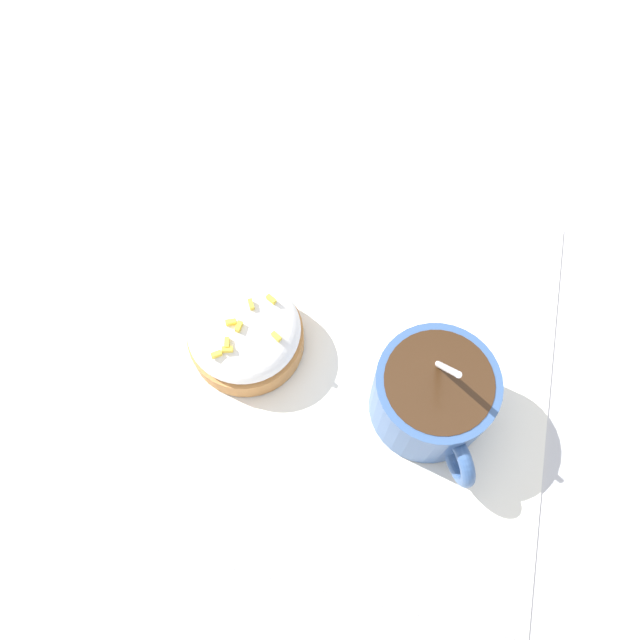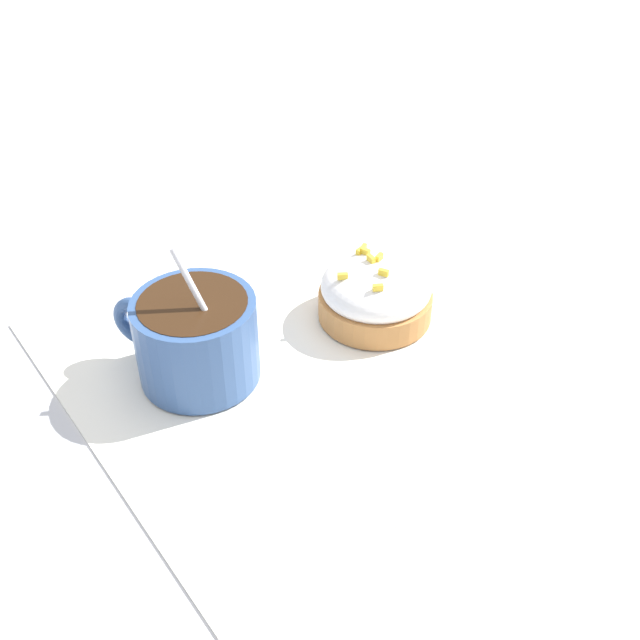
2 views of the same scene
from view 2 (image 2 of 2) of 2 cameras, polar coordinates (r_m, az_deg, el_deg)
name	(u,v)px [view 2 (image 2 of 2)]	position (r m, az deg, el deg)	size (l,w,h in m)	color
ground_plane	(299,354)	(0.51, -1.63, -2.58)	(3.00, 3.00, 0.00)	#B2B2B7
paper_napkin	(299,352)	(0.51, -1.63, -2.45)	(0.32, 0.32, 0.00)	white
coffee_cup	(195,336)	(0.48, -9.53, -1.18)	(0.08, 0.09, 0.10)	#335184
frosted_pastry	(376,293)	(0.53, 4.25, 2.08)	(0.08, 0.08, 0.05)	#B2753D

